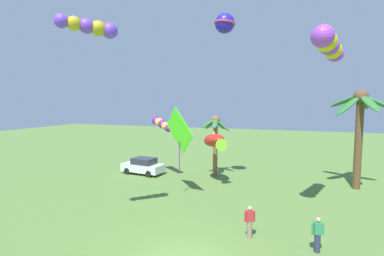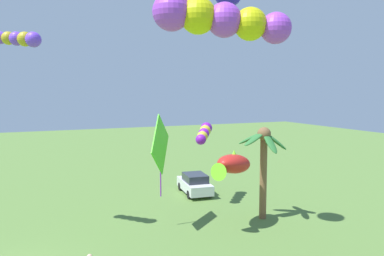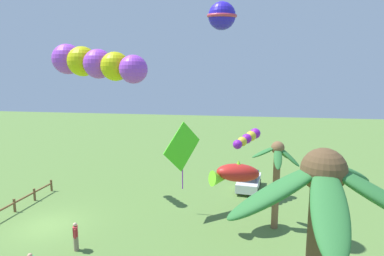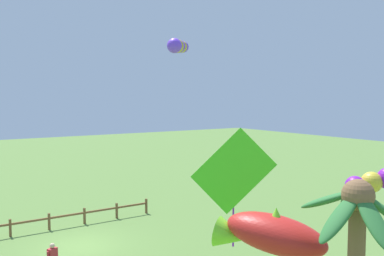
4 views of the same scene
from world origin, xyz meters
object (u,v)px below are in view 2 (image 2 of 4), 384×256
parked_car_0 (195,184)px  kite_tube_3 (204,133)px  kite_diamond_2 (160,145)px  kite_fish_4 (232,165)px  palm_tree_0 (263,153)px  kite_tube_5 (218,19)px  kite_tube_0 (19,39)px

parked_car_0 → kite_tube_3: bearing=-5.6°
kite_diamond_2 → kite_fish_4: (1.62, 3.62, -1.08)m
palm_tree_0 → parked_car_0: palm_tree_0 is taller
parked_car_0 → kite_tube_5: size_ratio=1.01×
palm_tree_0 → kite_tube_3: palm_tree_0 is taller
kite_diamond_2 → kite_tube_5: 10.53m
kite_fish_4 → kite_tube_5: kite_tube_5 is taller
palm_tree_0 → kite_fish_4: (0.58, -2.41, -0.37)m
kite_diamond_2 → kite_tube_3: kite_diamond_2 is taller
palm_tree_0 → kite_tube_3: (-4.48, -1.74, 0.84)m
parked_car_0 → kite_diamond_2: kite_diamond_2 is taller
palm_tree_0 → kite_tube_5: size_ratio=1.36×
kite_tube_3 → kite_fish_4: bearing=-7.5°
kite_tube_0 → kite_diamond_2: 9.02m
kite_diamond_2 → parked_car_0: bearing=140.6°
palm_tree_0 → parked_car_0: (-6.50, -1.55, -3.18)m
palm_tree_0 → kite_tube_0: 14.61m
palm_tree_0 → kite_tube_5: bearing=-41.9°
kite_tube_3 → kite_fish_4: size_ratio=0.74×
kite_tube_0 → kite_tube_5: size_ratio=0.56×
kite_diamond_2 → kite_fish_4: bearing=65.9°
palm_tree_0 → kite_diamond_2: size_ratio=1.20×
kite_tube_0 → kite_tube_5: 12.28m
kite_tube_3 → kite_fish_4: kite_tube_3 is taller
palm_tree_0 → kite_tube_0: (-2.81, -12.89, 6.28)m
kite_tube_3 → kite_tube_5: 14.61m
palm_tree_0 → kite_tube_3: size_ratio=2.14×
kite_fish_4 → kite_tube_5: (7.52, -4.86, 6.16)m
kite_tube_0 → kite_fish_4: kite_tube_0 is taller
kite_tube_5 → kite_tube_3: bearing=156.3°
parked_car_0 → kite_tube_5: (14.60, -5.73, 8.96)m
kite_tube_3 → kite_diamond_2: bearing=-51.2°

